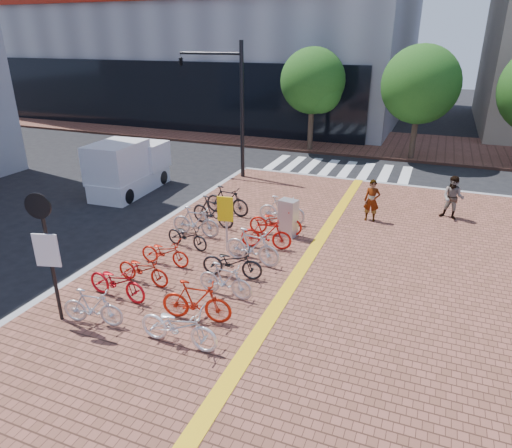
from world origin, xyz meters
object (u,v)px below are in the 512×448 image
at_px(pedestrian_b, 453,198).
at_px(bike_2, 143,269).
at_px(bike_6, 213,211).
at_px(bike_10, 225,280).
at_px(bike_0, 92,307).
at_px(bike_14, 276,221).
at_px(bike_3, 165,252).
at_px(bike_15, 282,210).
at_px(bike_13, 266,234).
at_px(box_truck, 128,168).
at_px(traffic_light_pole, 214,84).
at_px(bike_1, 117,282).
at_px(utility_box, 288,218).
at_px(bike_7, 227,201).
at_px(bike_8, 178,326).
at_px(bike_12, 252,247).
at_px(bike_9, 196,301).
at_px(bike_5, 196,222).
at_px(pedestrian_a, 372,201).
at_px(bike_11, 232,262).
at_px(bike_4, 187,236).
at_px(yellow_sign, 226,214).
at_px(notice_sign, 46,243).

bearing_deg(pedestrian_b, bike_2, -117.75).
distance_m(bike_6, bike_10, 4.98).
bearing_deg(bike_10, bike_0, 138.33).
relative_size(bike_6, bike_14, 0.99).
relative_size(bike_3, bike_15, 0.92).
height_order(bike_13, box_truck, box_truck).
distance_m(bike_14, traffic_light_pole, 9.06).
height_order(bike_1, bike_13, bike_13).
height_order(bike_2, utility_box, utility_box).
distance_m(bike_7, bike_8, 8.19).
distance_m(bike_10, bike_12, 2.04).
height_order(bike_1, bike_2, bike_1).
bearing_deg(bike_9, utility_box, -13.08).
relative_size(bike_5, bike_8, 0.91).
bearing_deg(traffic_light_pole, pedestrian_a, -23.60).
xyz_separation_m(bike_1, bike_9, (2.45, -0.14, 0.05)).
bearing_deg(bike_3, bike_8, -144.58).
bearing_deg(bike_15, bike_11, 176.50).
bearing_deg(pedestrian_a, bike_2, -128.06).
distance_m(bike_4, bike_14, 3.14).
bearing_deg(yellow_sign, bike_13, 32.21).
height_order(bike_2, notice_sign, notice_sign).
height_order(bike_0, pedestrian_b, pedestrian_b).
bearing_deg(bike_12, bike_2, 140.50).
distance_m(bike_1, bike_15, 7.00).
xyz_separation_m(bike_0, bike_13, (2.36, 5.54, 0.03)).
height_order(bike_11, traffic_light_pole, traffic_light_pole).
bearing_deg(bike_12, bike_15, 10.09).
height_order(bike_2, pedestrian_a, pedestrian_a).
xyz_separation_m(bike_8, bike_15, (-0.19, 7.74, 0.02)).
distance_m(bike_5, bike_12, 2.88).
relative_size(bike_6, pedestrian_b, 1.11).
height_order(bike_15, notice_sign, notice_sign).
height_order(bike_15, pedestrian_a, pedestrian_a).
xyz_separation_m(bike_9, bike_15, (-0.09, 6.73, -0.01)).
distance_m(bike_13, bike_14, 1.20).
relative_size(bike_14, pedestrian_b, 1.12).
bearing_deg(box_truck, bike_15, -10.04).
xyz_separation_m(bike_8, traffic_light_pole, (-5.44, 12.86, 3.85)).
relative_size(bike_7, yellow_sign, 1.00).
bearing_deg(bike_5, bike_1, 178.53).
bearing_deg(bike_8, bike_6, 20.31).
relative_size(bike_11, pedestrian_a, 1.13).
height_order(bike_6, bike_7, bike_7).
xyz_separation_m(bike_4, utility_box, (2.76, 2.16, 0.23)).
bearing_deg(bike_0, bike_2, -8.18).
xyz_separation_m(utility_box, box_truck, (-8.33, 2.38, 0.32)).
distance_m(bike_9, pedestrian_a, 8.75).
bearing_deg(box_truck, bike_3, -46.53).
bearing_deg(utility_box, yellow_sign, -126.40).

